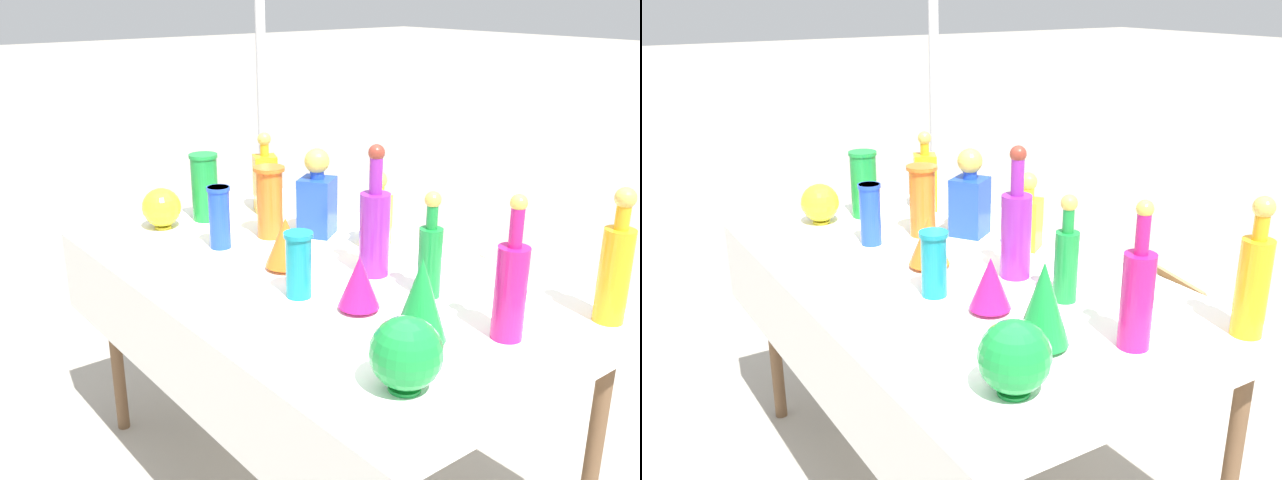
{
  "view_description": "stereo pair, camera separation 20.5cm",
  "coord_description": "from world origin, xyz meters",
  "views": [
    {
      "loc": [
        1.52,
        -1.19,
        1.55
      ],
      "look_at": [
        0.0,
        0.0,
        0.86
      ],
      "focal_mm": 40.0,
      "sensor_mm": 36.0,
      "label": 1
    },
    {
      "loc": [
        1.64,
        -1.02,
        1.55
      ],
      "look_at": [
        0.0,
        0.0,
        0.86
      ],
      "focal_mm": 40.0,
      "sensor_mm": 36.0,
      "label": 2
    }
  ],
  "objects": [
    {
      "name": "tall_bottle_1",
      "position": [
        0.11,
        0.11,
        0.9
      ],
      "size": [
        0.09,
        0.09,
        0.38
      ],
      "color": "purple",
      "rests_on": "display_table"
    },
    {
      "name": "cardboard_box_behind_left",
      "position": [
        -0.3,
        1.23,
        0.14
      ],
      "size": [
        0.47,
        0.41,
        0.35
      ],
      "color": "tan",
      "rests_on": "ground"
    },
    {
      "name": "square_decanter_2",
      "position": [
        -0.27,
        0.2,
        0.89
      ],
      "size": [
        0.15,
        0.15,
        0.29
      ],
      "color": "blue",
      "rests_on": "display_table"
    },
    {
      "name": "tall_bottle_0",
      "position": [
        0.31,
        0.13,
        0.88
      ],
      "size": [
        0.06,
        0.06,
        0.29
      ],
      "color": "#198C38",
      "rests_on": "display_table"
    },
    {
      "name": "price_tag_left",
      "position": [
        0.47,
        -0.4,
        0.78
      ],
      "size": [
        0.05,
        0.03,
        0.04
      ],
      "primitive_type": "cube",
      "rotation": [
        -0.21,
        0.0,
        -0.28
      ],
      "color": "white",
      "rests_on": "display_table"
    },
    {
      "name": "canopy_pole",
      "position": [
        -1.14,
        0.57,
        1.01
      ],
      "size": [
        0.18,
        0.18,
        2.54
      ],
      "color": "silver",
      "rests_on": "ground"
    },
    {
      "name": "display_table",
      "position": [
        0.0,
        -0.03,
        0.7
      ],
      "size": [
        1.63,
        0.95,
        0.76
      ],
      "color": "white",
      "rests_on": "ground"
    },
    {
      "name": "round_bowl_0",
      "position": [
        0.62,
        -0.26,
        0.84
      ],
      "size": [
        0.16,
        0.16,
        0.16
      ],
      "color": "#198C38",
      "rests_on": "display_table"
    },
    {
      "name": "fluted_vase_0",
      "position": [
        0.49,
        -0.09,
        0.87
      ],
      "size": [
        0.13,
        0.13,
        0.21
      ],
      "color": "#198C38",
      "rests_on": "display_table"
    },
    {
      "name": "square_decanter_0",
      "position": [
        -0.07,
        0.28,
        0.86
      ],
      "size": [
        0.12,
        0.12,
        0.25
      ],
      "color": "yellow",
      "rests_on": "display_table"
    },
    {
      "name": "fluted_vase_2",
      "position": [
        0.27,
        -0.08,
        0.84
      ],
      "size": [
        0.11,
        0.11,
        0.15
      ],
      "color": "#C61972",
      "rests_on": "display_table"
    },
    {
      "name": "slender_vase_3",
      "position": [
        -0.35,
        0.06,
        0.89
      ],
      "size": [
        0.1,
        0.1,
        0.24
      ],
      "color": "orange",
      "rests_on": "display_table"
    },
    {
      "name": "round_bowl_1",
      "position": [
        -0.65,
        -0.18,
        0.83
      ],
      "size": [
        0.13,
        0.13,
        0.14
      ],
      "color": "yellow",
      "rests_on": "display_table"
    },
    {
      "name": "price_tag_center",
      "position": [
        0.14,
        -0.38,
        0.78
      ],
      "size": [
        0.05,
        0.01,
        0.03
      ],
      "primitive_type": "cube",
      "rotation": [
        -0.21,
        0.0,
        0.0
      ],
      "color": "white",
      "rests_on": "display_table"
    },
    {
      "name": "slender_vase_2",
      "position": [
        -0.36,
        -0.12,
        0.87
      ],
      "size": [
        0.07,
        0.07,
        0.2
      ],
      "color": "blue",
      "rests_on": "display_table"
    },
    {
      "name": "slender_vase_0",
      "position": [
        -0.64,
        -0.01,
        0.89
      ],
      "size": [
        0.1,
        0.1,
        0.24
      ],
      "color": "#198C38",
      "rests_on": "display_table"
    },
    {
      "name": "tall_bottle_3",
      "position": [
        0.7,
        0.37,
        0.9
      ],
      "size": [
        0.08,
        0.08,
        0.35
      ],
      "color": "orange",
      "rests_on": "display_table"
    },
    {
      "name": "square_decanter_1",
      "position": [
        -0.6,
        0.21,
        0.88
      ],
      "size": [
        0.11,
        0.11,
        0.29
      ],
      "color": "orange",
      "rests_on": "display_table"
    },
    {
      "name": "slender_vase_1",
      "position": [
        0.1,
        -0.15,
        0.86
      ],
      "size": [
        0.08,
        0.08,
        0.18
      ],
      "color": "teal",
      "rests_on": "display_table"
    },
    {
      "name": "tall_bottle_2",
      "position": [
        0.6,
        0.09,
        0.89
      ],
      "size": [
        0.08,
        0.08,
        0.36
      ],
      "color": "#C61972",
      "rests_on": "display_table"
    },
    {
      "name": "fluted_vase_1",
      "position": [
        -0.08,
        -0.06,
        0.84
      ],
      "size": [
        0.12,
        0.12,
        0.16
      ],
      "color": "orange",
      "rests_on": "display_table"
    }
  ]
}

